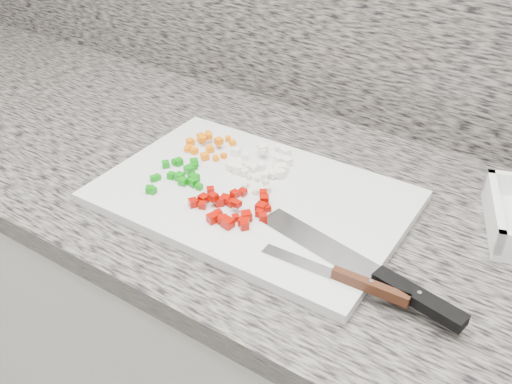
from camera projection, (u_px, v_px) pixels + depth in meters
cabinet at (301, 379)px, 1.22m from camera, size 3.92×0.62×0.86m
countertop at (313, 210)px, 0.97m from camera, size 3.96×0.64×0.04m
cutting_board at (253, 197)px, 0.95m from camera, size 0.51×0.34×0.02m
carrot_pile at (206, 144)px, 1.07m from camera, size 0.09×0.10×0.02m
onion_pile at (264, 163)px, 1.01m from camera, size 0.12×0.12×0.03m
green_pepper_pile at (180, 174)px, 0.98m from camera, size 0.11×0.13×0.01m
red_pepper_pile at (233, 207)px, 0.90m from camera, size 0.13×0.12×0.02m
garlic_pile at (257, 186)px, 0.96m from camera, size 0.06×0.04×0.01m
chef_knife at (381, 278)px, 0.77m from camera, size 0.33×0.10×0.02m
paring_knife at (351, 280)px, 0.77m from camera, size 0.22×0.03×0.02m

